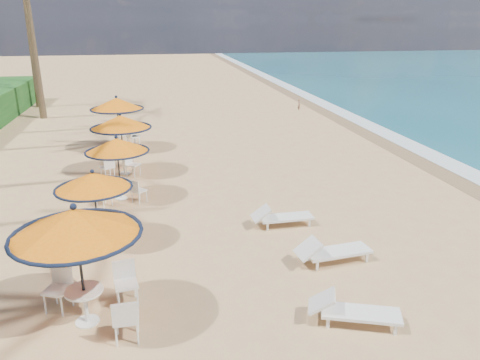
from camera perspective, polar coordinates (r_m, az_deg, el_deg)
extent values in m
plane|color=tan|center=(11.14, 8.91, -13.89)|extent=(160.00, 160.00, 0.00)
cube|color=white|center=(23.41, 22.49, 2.66)|extent=(1.20, 140.00, 0.04)
cube|color=olive|center=(22.94, 20.60, 2.58)|extent=(1.40, 140.00, 0.02)
cylinder|color=black|center=(10.06, -18.83, -10.11)|extent=(0.06, 0.06, 2.57)
cone|color=orange|center=(9.63, -19.46, -4.86)|extent=(2.57, 2.57, 0.56)
torus|color=black|center=(9.73, -19.30, -6.25)|extent=(2.57, 2.57, 0.08)
sphere|color=black|center=(9.51, -19.68, -3.07)|extent=(0.13, 0.13, 0.13)
cylinder|color=white|center=(10.32, -18.52, -12.67)|extent=(0.78, 0.78, 0.04)
cylinder|color=white|center=(10.51, -18.30, -14.39)|extent=(0.09, 0.09, 0.78)
cylinder|color=black|center=(13.54, -17.15, -3.36)|extent=(0.05, 0.05, 2.10)
cone|color=orange|center=(13.26, -17.49, -0.08)|extent=(2.10, 2.10, 0.46)
torus|color=black|center=(13.33, -17.40, -0.93)|extent=(2.10, 2.10, 0.06)
sphere|color=black|center=(13.18, -17.60, 1.01)|extent=(0.11, 0.11, 0.11)
cylinder|color=white|center=(13.70, -16.98, -5.02)|extent=(0.64, 0.64, 0.04)
cylinder|color=white|center=(13.82, -16.86, -6.17)|extent=(0.07, 0.07, 0.64)
cylinder|color=black|center=(16.73, -14.55, 1.31)|extent=(0.05, 0.05, 2.19)
cone|color=orange|center=(16.50, -14.79, 4.14)|extent=(2.19, 2.19, 0.48)
torus|color=black|center=(16.56, -14.73, 3.41)|extent=(2.19, 2.19, 0.07)
sphere|color=black|center=(16.44, -14.87, 5.07)|extent=(0.11, 0.11, 0.11)
cylinder|color=white|center=(16.87, -14.42, -0.14)|extent=(0.67, 0.67, 0.04)
cylinder|color=white|center=(16.97, -14.34, -1.14)|extent=(0.08, 0.08, 0.67)
cylinder|color=black|center=(19.47, -14.14, 4.17)|extent=(0.05, 0.05, 2.43)
cone|color=orange|center=(19.26, -14.37, 6.89)|extent=(2.43, 2.43, 0.53)
torus|color=black|center=(19.31, -14.31, 6.19)|extent=(2.43, 2.43, 0.07)
sphere|color=black|center=(19.20, -14.44, 7.78)|extent=(0.13, 0.13, 0.13)
cylinder|color=white|center=(19.60, -14.02, 2.77)|extent=(0.74, 0.74, 0.04)
cylinder|color=white|center=(19.70, -13.94, 1.79)|extent=(0.08, 0.08, 0.74)
cylinder|color=black|center=(23.27, -14.60, 6.62)|extent=(0.05, 0.05, 2.52)
cone|color=orange|center=(23.09, -14.81, 9.01)|extent=(2.52, 2.52, 0.55)
torus|color=black|center=(23.14, -14.75, 8.39)|extent=(2.52, 2.52, 0.08)
sphere|color=black|center=(23.04, -14.87, 9.78)|extent=(0.13, 0.13, 0.13)
cylinder|color=white|center=(23.38, -14.50, 5.39)|extent=(0.77, 0.77, 0.04)
cylinder|color=white|center=(23.47, -14.43, 4.53)|extent=(0.09, 0.09, 0.77)
cube|color=white|center=(10.33, 14.53, -15.44)|extent=(1.72, 1.11, 0.07)
cube|color=white|center=(10.16, 9.94, -14.31)|extent=(0.71, 0.74, 0.40)
cube|color=white|center=(10.42, 14.46, -16.14)|extent=(0.06, 0.06, 0.23)
cube|color=white|center=(12.56, 11.86, -8.53)|extent=(1.80, 0.83, 0.07)
cube|color=white|center=(12.09, 8.29, -8.25)|extent=(0.65, 0.70, 0.43)
cube|color=white|center=(12.64, 11.81, -9.19)|extent=(0.06, 0.06, 0.24)
cube|color=white|center=(14.42, 5.69, -4.55)|extent=(1.63, 0.63, 0.07)
cube|color=white|center=(14.13, 2.57, -4.06)|extent=(0.55, 0.60, 0.40)
cube|color=white|center=(14.49, 5.67, -5.10)|extent=(0.06, 0.06, 0.23)
cone|color=brown|center=(32.30, -23.85, 14.83)|extent=(0.44, 0.44, 9.05)
cone|color=brown|center=(36.78, -24.16, 15.18)|extent=(0.44, 0.44, 9.14)
imported|color=#93644B|center=(33.15, 7.21, 9.13)|extent=(0.25, 0.33, 0.82)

